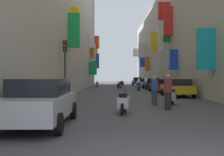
{
  "coord_description": "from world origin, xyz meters",
  "views": [
    {
      "loc": [
        -1.69,
        -3.7,
        1.52
      ],
      "look_at": [
        -1.32,
        27.38,
        1.47
      ],
      "focal_mm": 44.13,
      "sensor_mm": 36.0,
      "label": 1
    }
  ],
  "objects_px": {
    "scooter_orange": "(97,84)",
    "pedestrian_near_left": "(168,92)",
    "pedestrian_crossing": "(154,91)",
    "scooter_silver": "(172,96)",
    "parked_car_white": "(143,82)",
    "scooter_red": "(119,85)",
    "parked_car_blue": "(137,81)",
    "scooter_green": "(139,87)",
    "scooter_black": "(122,83)",
    "traffic_light_far_corner": "(65,59)",
    "parked_car_black": "(152,83)",
    "parked_car_silver": "(40,101)",
    "parked_car_red": "(160,85)",
    "parked_car_yellow": "(177,87)",
    "scooter_white": "(124,102)"
  },
  "relations": [
    {
      "from": "parked_car_red",
      "to": "scooter_black",
      "type": "xyz_separation_m",
      "value": [
        -2.9,
        23.05,
        -0.26
      ]
    },
    {
      "from": "parked_car_silver",
      "to": "scooter_black",
      "type": "height_order",
      "value": "parked_car_silver"
    },
    {
      "from": "parked_car_silver",
      "to": "scooter_red",
      "type": "bearing_deg",
      "value": 83.01
    },
    {
      "from": "scooter_silver",
      "to": "parked_car_red",
      "type": "bearing_deg",
      "value": 82.19
    },
    {
      "from": "parked_car_blue",
      "to": "scooter_black",
      "type": "height_order",
      "value": "parked_car_blue"
    },
    {
      "from": "pedestrian_crossing",
      "to": "parked_car_yellow",
      "type": "bearing_deg",
      "value": 66.13
    },
    {
      "from": "scooter_silver",
      "to": "scooter_white",
      "type": "xyz_separation_m",
      "value": [
        -2.92,
        -3.79,
        0.0
      ]
    },
    {
      "from": "parked_car_red",
      "to": "parked_car_silver",
      "type": "height_order",
      "value": "parked_car_silver"
    },
    {
      "from": "parked_car_blue",
      "to": "scooter_red",
      "type": "height_order",
      "value": "parked_car_blue"
    },
    {
      "from": "parked_car_white",
      "to": "traffic_light_far_corner",
      "type": "bearing_deg",
      "value": -108.31
    },
    {
      "from": "scooter_red",
      "to": "pedestrian_near_left",
      "type": "bearing_deg",
      "value": -87.06
    },
    {
      "from": "parked_car_yellow",
      "to": "scooter_green",
      "type": "relative_size",
      "value": 2.22
    },
    {
      "from": "scooter_green",
      "to": "scooter_black",
      "type": "xyz_separation_m",
      "value": [
        -1.07,
        19.51,
        -0.0
      ]
    },
    {
      "from": "parked_car_silver",
      "to": "pedestrian_near_left",
      "type": "bearing_deg",
      "value": 40.21
    },
    {
      "from": "pedestrian_crossing",
      "to": "scooter_orange",
      "type": "bearing_deg",
      "value": 99.1
    },
    {
      "from": "parked_car_silver",
      "to": "scooter_red",
      "type": "relative_size",
      "value": 2.48
    },
    {
      "from": "parked_car_black",
      "to": "traffic_light_far_corner",
      "type": "bearing_deg",
      "value": -116.66
    },
    {
      "from": "parked_car_silver",
      "to": "pedestrian_crossing",
      "type": "xyz_separation_m",
      "value": [
        4.69,
        6.34,
        0.02
      ]
    },
    {
      "from": "scooter_red",
      "to": "pedestrian_crossing",
      "type": "relative_size",
      "value": 1.12
    },
    {
      "from": "scooter_red",
      "to": "scooter_green",
      "type": "xyz_separation_m",
      "value": [
        2.03,
        -6.58,
        0.0
      ]
    },
    {
      "from": "parked_car_white",
      "to": "parked_car_silver",
      "type": "distance_m",
      "value": 36.5
    },
    {
      "from": "scooter_orange",
      "to": "traffic_light_far_corner",
      "type": "bearing_deg",
      "value": -92.89
    },
    {
      "from": "parked_car_black",
      "to": "scooter_silver",
      "type": "bearing_deg",
      "value": -95.77
    },
    {
      "from": "parked_car_white",
      "to": "parked_car_black",
      "type": "height_order",
      "value": "parked_car_black"
    },
    {
      "from": "parked_car_silver",
      "to": "pedestrian_crossing",
      "type": "distance_m",
      "value": 7.89
    },
    {
      "from": "parked_car_yellow",
      "to": "scooter_silver",
      "type": "distance_m",
      "value": 6.5
    },
    {
      "from": "parked_car_white",
      "to": "parked_car_silver",
      "type": "height_order",
      "value": "parked_car_silver"
    },
    {
      "from": "parked_car_blue",
      "to": "pedestrian_near_left",
      "type": "distance_m",
      "value": 41.86
    },
    {
      "from": "scooter_silver",
      "to": "scooter_black",
      "type": "relative_size",
      "value": 1.02
    },
    {
      "from": "pedestrian_crossing",
      "to": "scooter_silver",
      "type": "bearing_deg",
      "value": 18.67
    },
    {
      "from": "scooter_white",
      "to": "pedestrian_near_left",
      "type": "height_order",
      "value": "pedestrian_near_left"
    },
    {
      "from": "pedestrian_crossing",
      "to": "traffic_light_far_corner",
      "type": "height_order",
      "value": "traffic_light_far_corner"
    },
    {
      "from": "parked_car_blue",
      "to": "pedestrian_crossing",
      "type": "relative_size",
      "value": 2.5
    },
    {
      "from": "traffic_light_far_corner",
      "to": "scooter_silver",
      "type": "bearing_deg",
      "value": -25.55
    },
    {
      "from": "pedestrian_near_left",
      "to": "traffic_light_far_corner",
      "type": "height_order",
      "value": "traffic_light_far_corner"
    },
    {
      "from": "scooter_red",
      "to": "scooter_black",
      "type": "relative_size",
      "value": 1.05
    },
    {
      "from": "scooter_red",
      "to": "scooter_orange",
      "type": "relative_size",
      "value": 0.93
    },
    {
      "from": "parked_car_black",
      "to": "scooter_silver",
      "type": "height_order",
      "value": "parked_car_black"
    },
    {
      "from": "parked_car_white",
      "to": "scooter_orange",
      "type": "bearing_deg",
      "value": -161.18
    },
    {
      "from": "scooter_orange",
      "to": "scooter_green",
      "type": "bearing_deg",
      "value": -61.7
    },
    {
      "from": "parked_car_yellow",
      "to": "pedestrian_crossing",
      "type": "relative_size",
      "value": 2.6
    },
    {
      "from": "parked_car_white",
      "to": "pedestrian_crossing",
      "type": "height_order",
      "value": "pedestrian_crossing"
    },
    {
      "from": "scooter_silver",
      "to": "parked_car_blue",
      "type": "bearing_deg",
      "value": 86.99
    },
    {
      "from": "scooter_silver",
      "to": "pedestrian_near_left",
      "type": "relative_size",
      "value": 1.05
    },
    {
      "from": "parked_car_silver",
      "to": "pedestrian_near_left",
      "type": "relative_size",
      "value": 2.66
    },
    {
      "from": "scooter_green",
      "to": "pedestrian_crossing",
      "type": "relative_size",
      "value": 1.17
    },
    {
      "from": "scooter_orange",
      "to": "pedestrian_near_left",
      "type": "distance_m",
      "value": 29.29
    },
    {
      "from": "parked_car_yellow",
      "to": "scooter_green",
      "type": "height_order",
      "value": "parked_car_yellow"
    },
    {
      "from": "parked_car_black",
      "to": "scooter_black",
      "type": "height_order",
      "value": "parked_car_black"
    },
    {
      "from": "parked_car_white",
      "to": "scooter_red",
      "type": "xyz_separation_m",
      "value": [
        -4.12,
        -5.76,
        -0.26
      ]
    }
  ]
}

